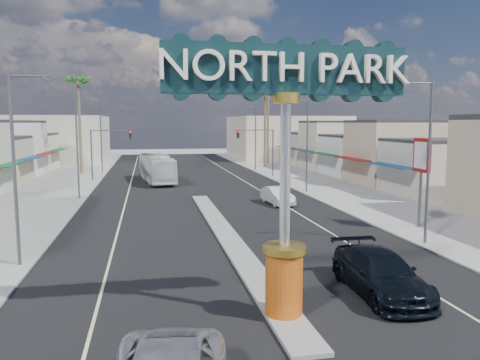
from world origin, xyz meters
name	(u,v)px	position (x,y,z in m)	size (l,w,h in m)	color
ground	(198,196)	(0.00, 30.00, 0.00)	(160.00, 160.00, 0.00)	gray
road	(198,196)	(0.00, 30.00, 0.01)	(20.00, 120.00, 0.01)	black
median_island	(227,235)	(0.00, 14.00, 0.08)	(1.30, 30.00, 0.16)	gray
sidewalk_left	(39,200)	(-14.00, 30.00, 0.06)	(8.00, 120.00, 0.12)	gray
sidewalk_right	(339,191)	(14.00, 30.00, 0.06)	(8.00, 120.00, 0.12)	gray
storefront_row_right	(372,152)	(24.00, 43.00, 3.00)	(12.00, 42.00, 6.00)	#B7B29E
backdrop_far_left	(47,139)	(-22.00, 75.00, 4.00)	(20.00, 20.00, 8.00)	#B7B29E
backdrop_far_right	(286,137)	(22.00, 75.00, 4.00)	(20.00, 20.00, 8.00)	beige
gateway_sign	(286,149)	(0.00, 1.98, 5.93)	(8.20, 1.50, 9.15)	#DE5511
traffic_signal_left	(107,144)	(-9.18, 43.99, 4.27)	(5.09, 0.45, 6.00)	#47474C
traffic_signal_right	(259,143)	(9.18, 43.99, 4.27)	(5.09, 0.45, 6.00)	#47474C
streetlight_l_near	(18,160)	(-10.43, 10.00, 5.07)	(2.03, 0.22, 9.00)	#47474C
streetlight_l_mid	(79,143)	(-10.43, 30.00, 5.07)	(2.03, 0.22, 9.00)	#47474C
streetlight_l_far	(102,136)	(-10.43, 52.00, 5.07)	(2.03, 0.22, 9.00)	#47474C
streetlight_r_near	(426,154)	(10.43, 10.00, 5.07)	(2.03, 0.22, 9.00)	#47474C
streetlight_r_mid	(306,141)	(10.43, 30.00, 5.07)	(2.03, 0.22, 9.00)	#47474C
streetlight_r_far	(254,135)	(10.43, 52.00, 5.07)	(2.03, 0.22, 9.00)	#47474C
palm_left_far	(78,85)	(-13.00, 50.00, 11.50)	(2.60, 2.60, 13.10)	brown
palm_right_mid	(265,97)	(13.00, 56.00, 10.60)	(2.60, 2.60, 12.10)	brown
palm_right_far	(268,88)	(15.00, 62.00, 12.39)	(2.60, 2.60, 14.10)	brown
suv_right	(380,273)	(4.43, 3.50, 0.85)	(2.37, 5.84, 1.69)	black
car_parked_right	(277,196)	(6.05, 24.25, 0.74)	(1.56, 4.46, 1.47)	silver
city_bus	(157,168)	(-3.55, 41.38, 1.59)	(2.68, 11.44, 3.19)	silver
bank_pylon_sign	(422,160)	(12.51, 13.67, 4.43)	(0.30, 1.79, 5.70)	#47474C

